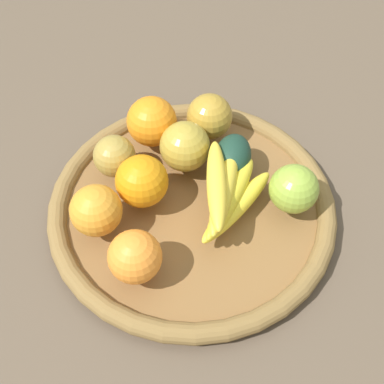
% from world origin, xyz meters
% --- Properties ---
extents(ground_plane, '(2.40, 2.40, 0.00)m').
position_xyz_m(ground_plane, '(0.00, 0.00, 0.00)').
color(ground_plane, brown).
rests_on(ground_plane, ground).
extents(basket, '(0.44, 0.44, 0.04)m').
position_xyz_m(basket, '(0.00, 0.00, 0.02)').
color(basket, brown).
rests_on(basket, ground_plane).
extents(apple_2, '(0.10, 0.10, 0.08)m').
position_xyz_m(apple_2, '(-0.03, -0.07, 0.07)').
color(apple_2, '#AE9334').
rests_on(apple_2, basket).
extents(banana_bunch, '(0.16, 0.15, 0.07)m').
position_xyz_m(banana_bunch, '(-0.03, 0.04, 0.07)').
color(banana_bunch, yellow).
rests_on(banana_bunch, basket).
extents(orange_1, '(0.10, 0.10, 0.08)m').
position_xyz_m(orange_1, '(-0.02, -0.14, 0.08)').
color(orange_1, orange).
rests_on(orange_1, basket).
extents(orange_0, '(0.09, 0.09, 0.08)m').
position_xyz_m(orange_0, '(0.14, -0.04, 0.07)').
color(orange_0, orange).
rests_on(orange_0, basket).
extents(apple_1, '(0.11, 0.11, 0.08)m').
position_xyz_m(apple_1, '(-0.10, -0.10, 0.07)').
color(apple_1, '#AD852C').
rests_on(apple_1, basket).
extents(avocado, '(0.10, 0.10, 0.06)m').
position_xyz_m(avocado, '(-0.09, -0.01, 0.06)').
color(avocado, '#1A3A2D').
rests_on(avocado, basket).
extents(apple_3, '(0.08, 0.08, 0.07)m').
position_xyz_m(apple_3, '(0.06, -0.12, 0.07)').
color(apple_3, '#A5893B').
rests_on(apple_3, basket).
extents(apple_0, '(0.10, 0.10, 0.07)m').
position_xyz_m(apple_0, '(-0.12, 0.09, 0.07)').
color(apple_0, '#8FAE3B').
rests_on(apple_0, basket).
extents(orange_2, '(0.08, 0.08, 0.08)m').
position_xyz_m(orange_2, '(0.06, -0.05, 0.07)').
color(orange_2, orange).
rests_on(orange_2, basket).
extents(orange_3, '(0.10, 0.10, 0.07)m').
position_xyz_m(orange_3, '(0.13, 0.06, 0.07)').
color(orange_3, orange).
rests_on(orange_3, basket).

